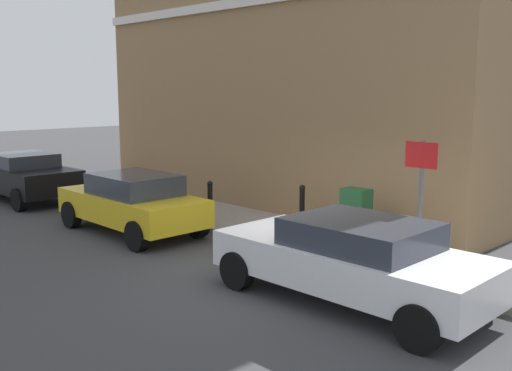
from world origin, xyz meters
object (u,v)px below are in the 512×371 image
(car_white, at_px, (353,258))
(bollard_near_cabinet, at_px, (302,206))
(car_black, at_px, (23,175))
(street_sign, at_px, (421,187))
(utility_cabinet, at_px, (356,219))
(bollard_far_kerb, at_px, (210,201))
(car_yellow, at_px, (132,202))

(car_white, bearing_deg, bollard_near_cabinet, -38.34)
(car_black, height_order, street_sign, street_sign)
(utility_cabinet, distance_m, bollard_near_cabinet, 1.54)
(bollard_near_cabinet, height_order, bollard_far_kerb, same)
(utility_cabinet, distance_m, bollard_far_kerb, 3.57)
(bollard_near_cabinet, bearing_deg, car_black, 106.27)
(car_white, xyz_separation_m, utility_cabinet, (2.41, 1.71, -0.03))
(car_yellow, bearing_deg, bollard_near_cabinet, -139.66)
(street_sign, bearing_deg, utility_cabinet, 67.26)
(bollard_far_kerb, xyz_separation_m, street_sign, (0.21, -5.31, 0.96))
(car_yellow, distance_m, street_sign, 6.67)
(car_black, bearing_deg, car_white, 179.69)
(car_black, height_order, bollard_far_kerb, car_black)
(bollard_far_kerb, relative_size, street_sign, 0.45)
(car_white, xyz_separation_m, car_yellow, (0.01, 6.23, 0.02))
(car_yellow, bearing_deg, bollard_far_kerb, -127.67)
(bollard_near_cabinet, relative_size, bollard_far_kerb, 1.00)
(bollard_far_kerb, distance_m, street_sign, 5.40)
(car_white, relative_size, utility_cabinet, 3.89)
(car_white, height_order, bollard_near_cabinet, car_white)
(car_yellow, relative_size, street_sign, 1.73)
(car_yellow, distance_m, utility_cabinet, 5.12)
(car_white, relative_size, car_yellow, 1.12)
(car_black, bearing_deg, car_yellow, -179.88)
(bollard_near_cabinet, bearing_deg, street_sign, -104.57)
(car_yellow, distance_m, car_black, 5.84)
(utility_cabinet, xyz_separation_m, bollard_near_cabinet, (0.10, 1.54, 0.02))
(car_white, xyz_separation_m, street_sign, (1.63, -0.18, 0.95))
(car_black, bearing_deg, utility_cabinet, -167.16)
(car_white, distance_m, utility_cabinet, 2.96)
(car_black, relative_size, bollard_near_cabinet, 4.16)
(car_white, bearing_deg, bollard_far_kerb, -16.02)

